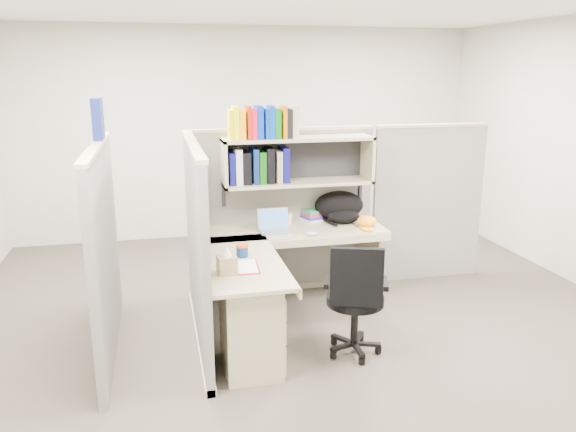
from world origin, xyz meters
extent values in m
plane|color=#332F27|center=(0.00, 0.00, 0.00)|extent=(6.00, 6.00, 0.00)
plane|color=#B0AD9F|center=(0.00, 3.00, 1.35)|extent=(6.00, 0.00, 6.00)
plane|color=#B0AD9F|center=(0.00, -3.00, 1.35)|extent=(6.00, 0.00, 6.00)
cube|color=#60605C|center=(0.00, 0.90, 0.80)|extent=(1.80, 0.06, 1.60)
cube|color=tan|center=(0.00, 0.90, 1.61)|extent=(1.80, 0.08, 0.03)
cube|color=#60605C|center=(-0.90, 0.00, 0.80)|extent=(0.06, 1.80, 1.60)
cube|color=tan|center=(-0.90, 0.00, 1.61)|extent=(0.08, 1.80, 0.03)
cube|color=#60605C|center=(-1.60, 0.00, 0.80)|extent=(0.06, 1.80, 1.60)
cube|color=#60605C|center=(1.55, 0.90, 0.80)|extent=(1.20, 0.06, 1.60)
cube|color=navy|center=(-1.60, 0.35, 1.79)|extent=(0.07, 0.27, 0.32)
cube|color=white|center=(-0.87, 0.15, 1.20)|extent=(0.00, 0.21, 0.28)
cube|color=tan|center=(0.10, 0.70, 1.55)|extent=(1.40, 0.34, 0.03)
cube|color=tan|center=(0.10, 0.70, 1.14)|extent=(1.40, 0.34, 0.03)
cube|color=tan|center=(-0.58, 0.70, 1.34)|extent=(0.03, 0.34, 0.44)
cube|color=tan|center=(0.78, 0.70, 1.34)|extent=(0.03, 0.34, 0.44)
cube|color=black|center=(0.10, 0.86, 1.34)|extent=(1.38, 0.01, 0.41)
cube|color=#DBC604|center=(-0.52, 0.68, 1.69)|extent=(0.03, 0.20, 0.26)
cube|color=#F7F405|center=(-0.48, 0.68, 1.71)|extent=(0.05, 0.20, 0.29)
cube|color=#F9A105|center=(-0.42, 0.68, 1.69)|extent=(0.06, 0.20, 0.26)
cube|color=#AC1A06|center=(-0.36, 0.68, 1.71)|extent=(0.04, 0.20, 0.29)
cube|color=red|center=(-0.32, 0.68, 1.69)|extent=(0.05, 0.20, 0.26)
cube|color=#0528A5|center=(-0.27, 0.68, 1.71)|extent=(0.06, 0.20, 0.29)
cube|color=navy|center=(-0.20, 0.68, 1.69)|extent=(0.04, 0.20, 0.26)
cube|color=#0532A4|center=(-0.16, 0.68, 1.71)|extent=(0.04, 0.20, 0.29)
cube|color=#065C11|center=(-0.11, 0.68, 1.69)|extent=(0.06, 0.20, 0.26)
cube|color=#BE6104|center=(-0.04, 0.68, 1.71)|extent=(0.04, 0.20, 0.29)
cube|color=black|center=(0.00, 0.68, 1.69)|extent=(0.05, 0.20, 0.26)
cube|color=tan|center=(0.05, 0.68, 1.71)|extent=(0.06, 0.20, 0.29)
cube|color=#080851|center=(-0.52, 0.72, 1.30)|extent=(0.05, 0.24, 0.29)
cube|color=silver|center=(-0.46, 0.72, 1.31)|extent=(0.06, 0.24, 0.32)
cube|color=black|center=(-0.39, 0.72, 1.30)|extent=(0.07, 0.24, 0.29)
cube|color=#081B50|center=(-0.30, 0.72, 1.31)|extent=(0.05, 0.24, 0.32)
cube|color=#0A4409|center=(-0.24, 0.72, 1.30)|extent=(0.06, 0.24, 0.29)
cube|color=black|center=(-0.17, 0.72, 1.31)|extent=(0.07, 0.24, 0.32)
cube|color=gray|center=(-0.09, 0.72, 1.30)|extent=(0.05, 0.24, 0.29)
cube|color=#090853|center=(-0.03, 0.72, 1.31)|extent=(0.06, 0.24, 0.32)
cube|color=tan|center=(0.00, 0.57, 0.71)|extent=(1.74, 0.60, 0.03)
cube|color=tan|center=(-0.57, -0.20, 0.71)|extent=(0.60, 1.34, 0.03)
cube|color=tan|center=(0.00, 0.27, 0.68)|extent=(1.74, 0.02, 0.07)
cube|color=tan|center=(-0.27, -0.20, 0.68)|extent=(0.02, 1.34, 0.07)
cube|color=tan|center=(-0.57, -0.55, 0.34)|extent=(0.40, 0.55, 0.68)
cube|color=tan|center=(-0.36, -0.55, 0.54)|extent=(0.02, 0.50, 0.16)
cube|color=tan|center=(-0.36, -0.55, 0.36)|extent=(0.02, 0.50, 0.16)
cube|color=tan|center=(-0.36, -0.55, 0.14)|extent=(0.02, 0.50, 0.22)
cube|color=#B2B2B7|center=(-0.35, -0.55, 0.54)|extent=(0.01, 0.12, 0.01)
cube|color=tan|center=(0.80, 0.60, 0.35)|extent=(0.03, 0.55, 0.70)
cylinder|color=navy|center=(-0.56, -0.12, 0.77)|extent=(0.09, 0.09, 0.08)
cylinder|color=#C24512|center=(-0.56, -0.12, 0.82)|extent=(0.10, 0.10, 0.02)
ellipsoid|color=#9BC3DC|center=(0.13, 0.30, 0.75)|extent=(0.10, 0.07, 0.04)
cylinder|color=white|center=(0.01, 0.70, 0.78)|extent=(0.10, 0.10, 0.11)
cylinder|color=black|center=(0.25, -0.52, 0.45)|extent=(0.44, 0.44, 0.07)
cube|color=black|center=(0.19, -0.71, 0.71)|extent=(0.38, 0.17, 0.44)
cylinder|color=black|center=(0.25, -0.52, 0.27)|extent=(0.06, 0.06, 0.38)
cylinder|color=black|center=(0.25, -0.52, 0.05)|extent=(0.42, 0.42, 0.10)
cube|color=black|center=(0.04, -0.45, 0.60)|extent=(0.12, 0.25, 0.04)
cube|color=black|center=(0.46, -0.59, 0.60)|extent=(0.12, 0.25, 0.04)
camera|label=1|loc=(-1.16, -4.30, 2.16)|focal=35.00mm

